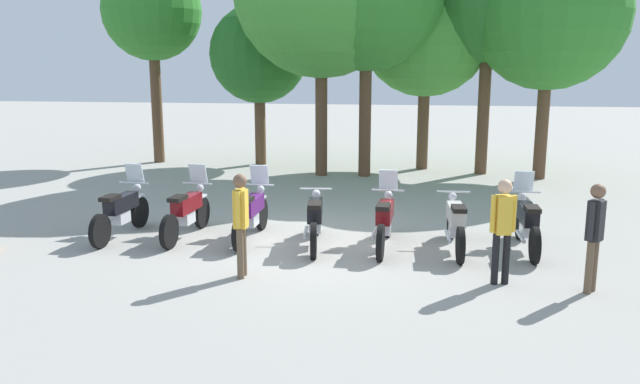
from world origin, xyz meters
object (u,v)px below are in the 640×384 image
object	(u,v)px
motorcycle_1	(187,211)
motorcycle_6	(527,222)
tree_1	(259,55)
tree_0	(152,12)
tree_4	(426,30)
motorcycle_0	(121,211)
motorcycle_2	(251,213)
motorcycle_5	(456,223)
person_0	(503,224)
tree_6	(550,13)
motorcycle_3	(315,219)
person_2	(595,230)
motorcycle_4	(385,220)
person_1	(241,218)

from	to	relation	value
motorcycle_1	motorcycle_6	world-z (taller)	same
motorcycle_1	tree_1	size ratio (longest dim) A/B	0.42
tree_0	tree_4	distance (m)	8.95
motorcycle_0	motorcycle_2	xyz separation A→B (m)	(2.58, 0.19, 0.00)
motorcycle_1	motorcycle_5	distance (m)	5.15
motorcycle_0	person_0	bearing A→B (deg)	-100.83
tree_6	motorcycle_3	bearing A→B (deg)	-124.91
person_2	motorcycle_5	bearing A→B (deg)	169.70
motorcycle_6	tree_4	xyz separation A→B (m)	(-1.80, 8.82, 3.84)
motorcycle_2	tree_1	size ratio (longest dim) A/B	0.42
motorcycle_5	tree_1	bearing A→B (deg)	29.93
motorcycle_4	tree_1	bearing A→B (deg)	28.94
person_1	person_2	size ratio (longest dim) A/B	1.01
motorcycle_2	motorcycle_5	size ratio (longest dim) A/B	1.00
motorcycle_2	motorcycle_6	distance (m)	5.15
motorcycle_3	tree_1	bearing A→B (deg)	12.64
tree_1	tree_6	bearing A→B (deg)	-9.20
motorcycle_2	motorcycle_6	size ratio (longest dim) A/B	1.00
person_0	person_1	size ratio (longest dim) A/B	0.99
person_1	person_2	xyz separation A→B (m)	(5.33, 0.09, -0.02)
motorcycle_3	motorcycle_5	world-z (taller)	same
motorcycle_4	motorcycle_5	size ratio (longest dim) A/B	1.00
person_0	motorcycle_0	bearing A→B (deg)	63.53
tree_1	motorcycle_3	bearing A→B (deg)	-70.43
motorcycle_0	motorcycle_1	xyz separation A→B (m)	(1.29, 0.14, 0.00)
motorcycle_5	tree_1	world-z (taller)	tree_1
tree_0	tree_6	xyz separation A→B (m)	(12.33, -1.39, -0.26)
motorcycle_6	person_2	size ratio (longest dim) A/B	1.33
motorcycle_4	motorcycle_6	xyz separation A→B (m)	(2.57, 0.22, 0.00)
motorcycle_1	person_0	distance (m)	6.04
motorcycle_2	motorcycle_3	xyz separation A→B (m)	(1.28, -0.25, -0.01)
motorcycle_2	motorcycle_6	bearing A→B (deg)	-87.97
person_0	person_2	size ratio (longest dim) A/B	1.00
person_1	motorcycle_3	bearing A→B (deg)	65.87
motorcycle_1	person_2	bearing A→B (deg)	-102.58
motorcycle_6	tree_1	distance (m)	11.88
motorcycle_2	person_1	xyz separation A→B (m)	(0.40, -2.18, 0.46)
motorcycle_0	motorcycle_6	distance (m)	7.73
person_2	tree_4	world-z (taller)	tree_4
motorcycle_0	motorcycle_3	xyz separation A→B (m)	(3.86, -0.07, -0.01)
motorcycle_4	person_1	world-z (taller)	person_1
person_2	tree_6	distance (m)	10.43
motorcycle_2	tree_4	bearing A→B (deg)	-19.10
motorcycle_4	tree_0	bearing A→B (deg)	44.13
tree_4	tree_1	bearing A→B (deg)	178.54
motorcycle_3	person_0	size ratio (longest dim) A/B	1.32
tree_1	tree_4	world-z (taller)	tree_4
motorcycle_6	motorcycle_0	bearing A→B (deg)	91.46
tree_6	person_2	bearing A→B (deg)	-96.01
motorcycle_3	person_1	distance (m)	2.17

